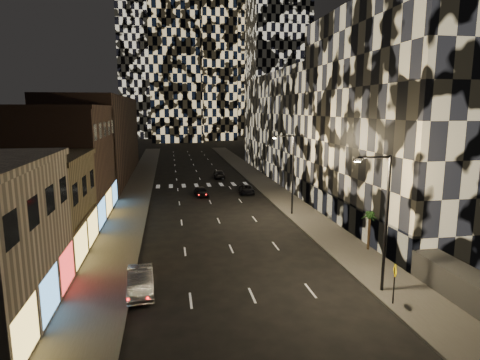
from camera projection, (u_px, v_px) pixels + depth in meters
name	position (u px, v px, depth m)	size (l,w,h in m)	color
sidewalk_left	(138.00, 187.00, 62.27)	(4.00, 120.00, 0.15)	#47443F
sidewalk_right	(264.00, 183.00, 65.69)	(4.00, 120.00, 0.15)	#47443F
curb_left	(152.00, 186.00, 62.62)	(0.20, 120.00, 0.15)	#4C4C47
curb_right	(251.00, 183.00, 65.33)	(0.20, 120.00, 0.15)	#4C4C47
retail_tan	(21.00, 210.00, 32.26)	(10.00, 10.00, 8.00)	olive
retail_brown	(60.00, 164.00, 44.03)	(10.00, 15.00, 12.00)	#442F27
retail_filler_left	(99.00, 138.00, 69.55)	(10.00, 40.00, 14.00)	#442F27
midrise_right	(418.00, 119.00, 40.76)	(16.00, 25.00, 22.00)	#232326
midrise_base	(343.00, 213.00, 41.11)	(0.60, 25.00, 3.00)	#383838
plinth_right	(463.00, 286.00, 25.32)	(2.00, 8.00, 2.00)	#383838
midrise_filler_right	(309.00, 126.00, 72.62)	(16.00, 40.00, 18.00)	#232326
tower_right_mid	(278.00, 1.00, 143.60)	(20.00, 20.00, 100.00)	black
tower_center_low	(174.00, 8.00, 142.55)	(18.00, 18.00, 95.00)	black
streetlight_near	(383.00, 214.00, 25.70)	(2.55, 0.25, 9.00)	black
streetlight_far	(291.00, 169.00, 45.09)	(2.55, 0.25, 9.00)	black
car_silver_parked	(140.00, 282.00, 26.46)	(1.64, 4.72, 1.55)	gray
car_dark_midlane	(201.00, 191.00, 55.84)	(1.55, 3.84, 1.31)	black
car_dark_oncoming	(219.00, 174.00, 70.74)	(1.85, 4.55, 1.32)	black
car_dark_rightlane	(247.00, 190.00, 57.36)	(2.00, 4.34, 1.21)	black
ped_sign	(395.00, 277.00, 24.50)	(0.35, 0.81, 2.57)	black
palm_tree	(370.00, 218.00, 33.90)	(1.70, 1.67, 3.33)	#47331E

